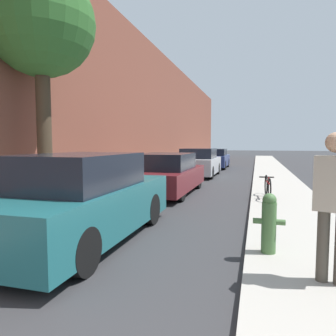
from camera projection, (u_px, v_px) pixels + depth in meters
ground_plane at (214, 178)px, 15.67m from camera, size 120.00×120.00×0.00m
sidewalk_left at (159, 175)px, 16.46m from camera, size 2.00×52.00×0.12m
sidewalk_right at (275, 178)px, 14.88m from camera, size 2.00×52.00×0.12m
building_facade_left at (135, 105)px, 16.54m from camera, size 0.70×52.00×7.49m
parked_car_teal at (84, 200)px, 5.52m from camera, size 1.74×4.40×1.56m
parked_car_maroon at (167, 174)px, 10.80m from camera, size 1.85×4.53×1.39m
parked_car_silver at (199, 163)px, 16.44m from camera, size 1.82×4.10×1.47m
parked_car_navy at (214, 159)px, 21.70m from camera, size 1.78×3.97×1.35m
street_tree_near at (41, 25)px, 7.63m from camera, size 2.65×2.65×5.91m
fire_hydrant at (269, 222)px, 4.61m from camera, size 0.46×0.21×0.89m
pedestrian at (334, 198)px, 3.56m from camera, size 0.47×0.33×1.76m
bicycle at (268, 187)px, 9.26m from camera, size 0.44×1.57×0.64m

